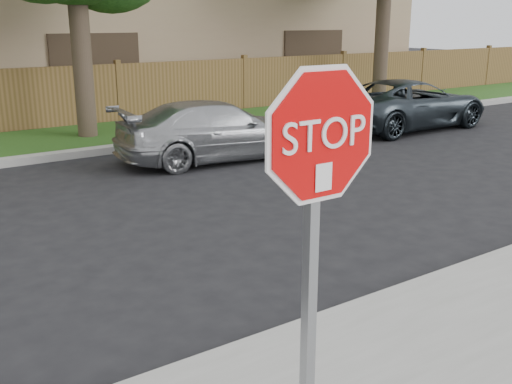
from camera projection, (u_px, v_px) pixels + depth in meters
ground at (201, 364)px, 4.92m from camera, size 90.00×90.00×0.00m
stop_sign at (318, 194)px, 3.20m from camera, size 1.01×0.13×2.55m
sedan_right at (217, 131)px, 11.92m from camera, size 4.22×2.06×1.18m
sedan_far_right at (408, 104)px, 15.37m from camera, size 4.53×2.11×1.26m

